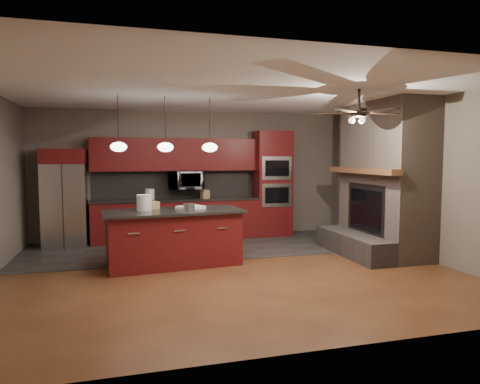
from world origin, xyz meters
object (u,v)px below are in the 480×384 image
object	(u,v)px
counter_bucket	(150,194)
oven_tower	(272,184)
counter_box	(205,194)
microwave	(186,180)
white_bucket	(144,203)
kitchen_island	(174,237)
refrigerator	(65,198)
paint_can	(189,207)
cardboard_box	(153,205)
paint_tray	(191,207)

from	to	relation	value
counter_bucket	oven_tower	bearing A→B (deg)	-0.15
counter_bucket	counter_box	world-z (taller)	counter_bucket
microwave	white_bucket	world-z (taller)	microwave
kitchen_island	oven_tower	bearing A→B (deg)	35.28
oven_tower	refrigerator	distance (m)	4.43
white_bucket	paint_can	distance (m)	0.75
refrigerator	paint_can	xyz separation A→B (m)	(2.16, -2.24, 0.00)
kitchen_island	cardboard_box	xyz separation A→B (m)	(-0.32, 0.25, 0.52)
microwave	refrigerator	world-z (taller)	refrigerator
paint_tray	paint_can	bearing A→B (deg)	-126.19
oven_tower	counter_box	size ratio (longest dim) A/B	12.98
oven_tower	cardboard_box	size ratio (longest dim) A/B	12.16
oven_tower	white_bucket	world-z (taller)	oven_tower
microwave	counter_bucket	distance (m)	0.83
paint_can	cardboard_box	size ratio (longest dim) A/B	0.95
microwave	paint_tray	distance (m)	2.08
counter_bucket	paint_can	bearing A→B (deg)	-78.16
kitchen_island	counter_box	bearing A→B (deg)	60.73
white_bucket	paint_can	xyz separation A→B (m)	(0.70, -0.26, -0.07)
refrigerator	counter_box	xyz separation A→B (m)	(2.85, 0.03, 0.01)
paint_can	cardboard_box	xyz separation A→B (m)	(-0.55, 0.42, 0.00)
oven_tower	kitchen_island	xyz separation A→B (m)	(-2.50, -2.14, -0.73)
oven_tower	paint_tray	size ratio (longest dim) A/B	5.53
cardboard_box	paint_can	bearing A→B (deg)	-63.62
kitchen_island	paint_can	distance (m)	0.59
paint_tray	counter_bucket	size ratio (longest dim) A/B	1.93
microwave	kitchen_island	xyz separation A→B (m)	(-0.53, -2.20, -0.84)
white_bucket	cardboard_box	world-z (taller)	white_bucket
paint_tray	counter_box	size ratio (longest dim) A/B	2.35
paint_tray	cardboard_box	size ratio (longest dim) A/B	2.20
refrigerator	counter_bucket	xyz separation A→B (m)	(1.67, 0.08, 0.03)
microwave	paint_can	xyz separation A→B (m)	(-0.29, -2.37, -0.32)
microwave	counter_box	bearing A→B (deg)	-13.79
oven_tower	refrigerator	bearing A→B (deg)	-179.04
microwave	counter_bucket	bearing A→B (deg)	-176.31
paint_can	counter_box	world-z (taller)	counter_box
refrigerator	counter_box	size ratio (longest dim) A/B	10.69
refrigerator	white_bucket	xyz separation A→B (m)	(1.45, -1.98, 0.07)
white_bucket	cardboard_box	size ratio (longest dim) A/B	1.33
paint_tray	cardboard_box	xyz separation A→B (m)	(-0.63, 0.08, 0.04)
kitchen_island	paint_tray	world-z (taller)	paint_tray
kitchen_island	paint_tray	distance (m)	0.59
white_bucket	paint_tray	world-z (taller)	white_bucket
paint_tray	counter_bucket	distance (m)	2.07
counter_bucket	cardboard_box	bearing A→B (deg)	-92.06
refrigerator	counter_box	distance (m)	2.85
microwave	counter_box	world-z (taller)	microwave
paint_tray	counter_bucket	world-z (taller)	counter_bucket
paint_can	paint_tray	size ratio (longest dim) A/B	0.43
white_bucket	oven_tower	bearing A→B (deg)	34.69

